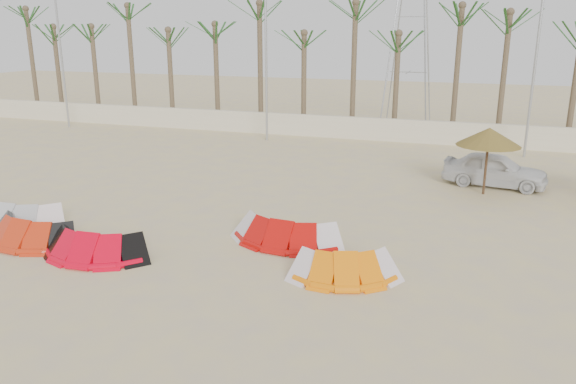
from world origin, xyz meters
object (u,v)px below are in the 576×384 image
(kite_grey, at_px, (20,210))
(parasol_left, at_px, (489,137))
(kite_red_left, at_px, (36,228))
(kite_red_right, at_px, (289,228))
(kite_red_mid, at_px, (100,241))
(car, at_px, (495,170))
(kite_orange, at_px, (348,262))

(kite_grey, relative_size, parasol_left, 1.40)
(kite_red_left, height_order, kite_red_right, same)
(parasol_left, bearing_deg, kite_red_left, -143.43)
(kite_red_mid, relative_size, kite_red_right, 0.93)
(kite_red_left, distance_m, kite_red_right, 7.81)
(kite_red_left, bearing_deg, kite_red_right, 18.52)
(parasol_left, height_order, car, parasol_left)
(kite_orange, bearing_deg, kite_grey, 176.39)
(kite_red_mid, height_order, car, car)
(kite_red_left, relative_size, kite_orange, 1.05)
(kite_red_right, bearing_deg, kite_orange, -40.51)
(parasol_left, bearing_deg, kite_grey, -150.30)
(kite_orange, bearing_deg, car, 70.20)
(kite_grey, xyz_separation_m, kite_red_mid, (4.33, -1.55, -0.00))
(kite_orange, relative_size, parasol_left, 1.21)
(kite_red_right, bearing_deg, car, 54.73)
(kite_red_right, height_order, car, car)
(kite_grey, distance_m, kite_red_right, 9.26)
(kite_red_mid, distance_m, car, 15.84)
(kite_red_left, xyz_separation_m, parasol_left, (13.13, 9.74, 1.89))
(kite_orange, xyz_separation_m, car, (3.82, 10.61, 0.29))
(kite_red_left, xyz_separation_m, kite_red_mid, (2.57, -0.30, -0.00))
(car, bearing_deg, kite_red_mid, 143.99)
(kite_grey, relative_size, kite_red_right, 1.03)
(kite_red_mid, distance_m, parasol_left, 14.69)
(kite_red_left, height_order, kite_orange, same)
(kite_grey, xyz_separation_m, kite_orange, (11.47, -0.72, -0.01))
(kite_red_mid, xyz_separation_m, kite_orange, (7.13, 0.82, -0.00))
(kite_red_left, xyz_separation_m, kite_orange, (9.70, 0.52, -0.00))
(kite_orange, relative_size, car, 0.78)
(kite_red_mid, relative_size, parasol_left, 1.26)
(kite_red_left, bearing_deg, kite_red_mid, -6.73)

